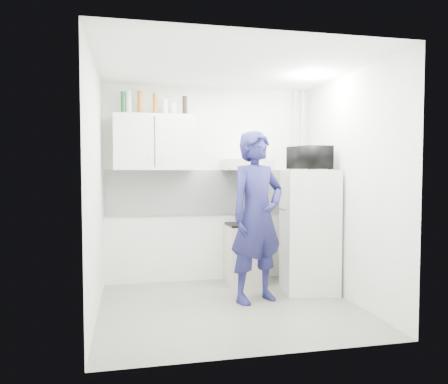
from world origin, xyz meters
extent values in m
plane|color=slate|center=(0.00, 0.00, 0.00)|extent=(2.80, 2.80, 0.00)
plane|color=white|center=(0.00, 0.00, 2.60)|extent=(2.80, 2.80, 0.00)
plane|color=white|center=(0.00, 1.25, 1.30)|extent=(2.80, 0.00, 2.80)
plane|color=white|center=(-1.40, 0.00, 1.30)|extent=(0.00, 2.60, 2.60)
plane|color=white|center=(1.40, 0.00, 1.30)|extent=(0.00, 2.60, 2.60)
imported|color=#1B1C4C|center=(0.35, 0.19, 0.97)|extent=(0.83, 0.69, 1.94)
cube|color=beige|center=(0.43, 1.00, 0.38)|extent=(0.48, 0.48, 0.76)
cube|color=silver|center=(1.10, 0.45, 0.75)|extent=(0.70, 0.70, 1.50)
cube|color=black|center=(0.43, 1.00, 0.78)|extent=(0.46, 0.46, 0.03)
cylinder|color=silver|center=(0.48, 0.99, 0.85)|extent=(0.20, 0.20, 0.11)
imported|color=black|center=(1.10, 0.45, 1.65)|extent=(0.58, 0.44, 0.29)
cylinder|color=#144C1E|center=(-1.12, 1.07, 2.34)|extent=(0.06, 0.06, 0.28)
cylinder|color=#B2B7BC|center=(-1.06, 1.07, 2.34)|extent=(0.07, 0.07, 0.29)
cylinder|color=brown|center=(-0.92, 1.07, 2.34)|extent=(0.07, 0.07, 0.29)
cylinder|color=brown|center=(-0.73, 1.07, 2.34)|extent=(0.06, 0.06, 0.27)
cylinder|color=#B2B7BC|center=(-0.61, 1.07, 2.30)|extent=(0.08, 0.08, 0.20)
cylinder|color=#B2B7BC|center=(-0.50, 1.07, 2.28)|extent=(0.08, 0.08, 0.16)
cylinder|color=black|center=(-0.35, 1.07, 2.32)|extent=(0.06, 0.06, 0.25)
cube|color=silver|center=(-0.75, 1.07, 1.85)|extent=(1.00, 0.35, 0.70)
cube|color=beige|center=(0.45, 1.00, 1.57)|extent=(0.60, 0.50, 0.14)
cube|color=white|center=(0.00, 1.24, 1.20)|extent=(2.74, 0.03, 0.60)
cylinder|color=beige|center=(1.30, 1.17, 1.30)|extent=(0.05, 0.05, 2.60)
cylinder|color=beige|center=(1.18, 1.17, 1.30)|extent=(0.04, 0.04, 2.60)
cylinder|color=white|center=(1.00, 0.20, 2.57)|extent=(0.10, 0.10, 0.02)
camera|label=1|loc=(-1.06, -4.55, 1.51)|focal=35.00mm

